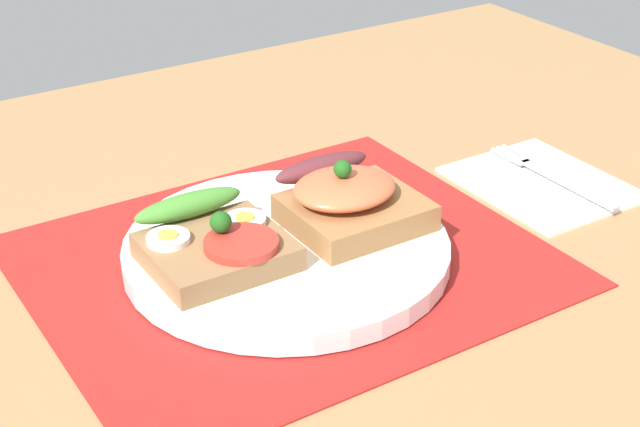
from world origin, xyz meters
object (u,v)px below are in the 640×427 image
(plate, at_px, (287,250))
(napkin, at_px, (542,182))
(fork, at_px, (549,174))
(sandwich_egg_tomato, at_px, (215,244))
(sandwich_salmon, at_px, (348,199))

(plate, relative_size, napkin, 1.69)
(napkin, distance_m, fork, 0.01)
(sandwich_egg_tomato, relative_size, napkin, 0.70)
(plate, distance_m, sandwich_salmon, 0.06)
(sandwich_egg_tomato, bearing_deg, plate, -3.70)
(sandwich_egg_tomato, height_order, sandwich_salmon, sandwich_salmon)
(sandwich_egg_tomato, relative_size, sandwich_salmon, 1.00)
(plate, distance_m, sandwich_egg_tomato, 0.06)
(plate, height_order, fork, plate)
(fork, bearing_deg, plate, 178.70)
(plate, bearing_deg, fork, -1.30)
(sandwich_egg_tomato, xyz_separation_m, napkin, (0.32, -0.01, -0.03))
(plate, xyz_separation_m, napkin, (0.26, -0.01, -0.01))
(plate, xyz_separation_m, sandwich_egg_tomato, (-0.06, 0.00, 0.02))
(fork, bearing_deg, sandwich_salmon, 178.14)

